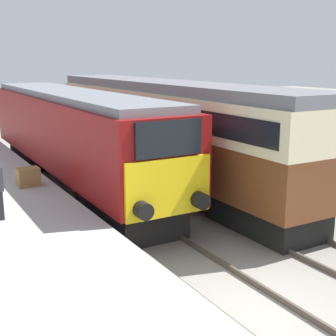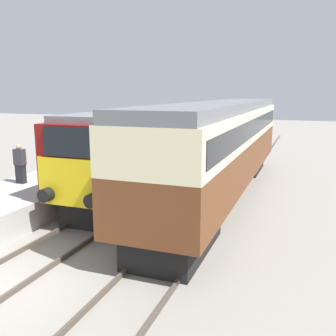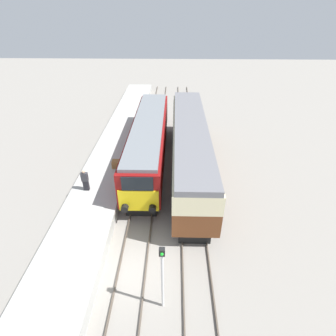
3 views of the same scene
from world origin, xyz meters
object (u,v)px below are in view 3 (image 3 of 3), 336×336
locomotive (149,140)px  signal_post (162,274)px  person_on_platform (85,180)px  passenger_carriage (190,144)px  luggage_crate (117,164)px

locomotive → signal_post: 13.17m
person_on_platform → signal_post: signal_post is taller
locomotive → signal_post: bearing=-82.6°
passenger_carriage → person_on_platform: size_ratio=10.37×
locomotive → person_on_platform: (-3.93, -5.45, -0.42)m
passenger_carriage → luggage_crate: passenger_carriage is taller
passenger_carriage → signal_post: bearing=-98.3°
person_on_platform → passenger_carriage: bearing=29.1°
locomotive → luggage_crate: size_ratio=22.26×
passenger_carriage → person_on_platform: bearing=-150.9°
locomotive → luggage_crate: (-2.38, -2.48, -0.91)m
locomotive → person_on_platform: locomotive is taller
locomotive → passenger_carriage: passenger_carriage is taller
passenger_carriage → signal_post: (-1.70, -11.68, -0.15)m
signal_post → luggage_crate: bearing=111.1°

